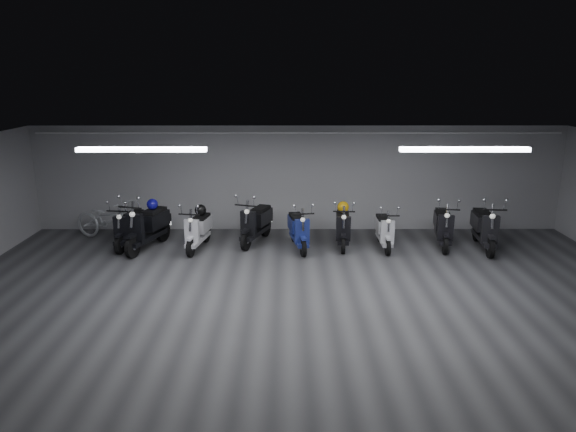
{
  "coord_description": "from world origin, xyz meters",
  "views": [
    {
      "loc": [
        -0.3,
        -8.71,
        4.1
      ],
      "look_at": [
        -0.28,
        2.5,
        1.05
      ],
      "focal_mm": 32.73,
      "sensor_mm": 36.0,
      "label": 1
    }
  ],
  "objects_px": {
    "scooter_3": "(256,216)",
    "scooter_8": "(444,220)",
    "scooter_0": "(129,221)",
    "scooter_1": "(147,220)",
    "scooter_6": "(385,225)",
    "helmet_0": "(201,210)",
    "helmet_2": "(152,204)",
    "scooter_9": "(485,221)",
    "scooter_2": "(198,224)",
    "scooter_5": "(343,221)",
    "scooter_4": "(299,224)",
    "helmet_1": "(343,207)",
    "bicycle": "(108,216)"
  },
  "relations": [
    {
      "from": "scooter_6",
      "to": "helmet_0",
      "type": "bearing_deg",
      "value": 178.06
    },
    {
      "from": "scooter_1",
      "to": "scooter_3",
      "type": "bearing_deg",
      "value": 28.19
    },
    {
      "from": "scooter_3",
      "to": "helmet_0",
      "type": "xyz_separation_m",
      "value": [
        -1.32,
        -0.25,
        0.23
      ]
    },
    {
      "from": "helmet_1",
      "to": "scooter_4",
      "type": "bearing_deg",
      "value": -157.77
    },
    {
      "from": "scooter_5",
      "to": "bicycle",
      "type": "xyz_separation_m",
      "value": [
        -5.9,
        0.52,
        -0.01
      ]
    },
    {
      "from": "scooter_5",
      "to": "helmet_1",
      "type": "relative_size",
      "value": 5.89
    },
    {
      "from": "helmet_2",
      "to": "helmet_0",
      "type": "bearing_deg",
      "value": -2.11
    },
    {
      "from": "scooter_9",
      "to": "bicycle",
      "type": "bearing_deg",
      "value": -178.72
    },
    {
      "from": "scooter_5",
      "to": "scooter_3",
      "type": "bearing_deg",
      "value": 177.8
    },
    {
      "from": "scooter_1",
      "to": "scooter_4",
      "type": "relative_size",
      "value": 1.17
    },
    {
      "from": "scooter_2",
      "to": "scooter_6",
      "type": "height_order",
      "value": "scooter_2"
    },
    {
      "from": "scooter_8",
      "to": "helmet_2",
      "type": "distance_m",
      "value": 7.08
    },
    {
      "from": "scooter_1",
      "to": "scooter_2",
      "type": "distance_m",
      "value": 1.22
    },
    {
      "from": "helmet_1",
      "to": "scooter_9",
      "type": "bearing_deg",
      "value": -8.13
    },
    {
      "from": "scooter_1",
      "to": "scooter_3",
      "type": "height_order",
      "value": "scooter_1"
    },
    {
      "from": "scooter_8",
      "to": "bicycle",
      "type": "relative_size",
      "value": 0.93
    },
    {
      "from": "scooter_9",
      "to": "helmet_2",
      "type": "xyz_separation_m",
      "value": [
        -7.99,
        0.29,
        0.34
      ]
    },
    {
      "from": "scooter_8",
      "to": "helmet_1",
      "type": "relative_size",
      "value": 6.24
    },
    {
      "from": "scooter_8",
      "to": "scooter_9",
      "type": "relative_size",
      "value": 0.95
    },
    {
      "from": "scooter_0",
      "to": "scooter_1",
      "type": "xyz_separation_m",
      "value": [
        0.49,
        -0.2,
        0.09
      ]
    },
    {
      "from": "scooter_6",
      "to": "helmet_0",
      "type": "relative_size",
      "value": 5.68
    },
    {
      "from": "scooter_3",
      "to": "helmet_2",
      "type": "relative_size",
      "value": 6.85
    },
    {
      "from": "scooter_2",
      "to": "scooter_8",
      "type": "xyz_separation_m",
      "value": [
        5.94,
        0.21,
        0.04
      ]
    },
    {
      "from": "scooter_3",
      "to": "scooter_4",
      "type": "xyz_separation_m",
      "value": [
        1.05,
        -0.46,
        -0.05
      ]
    },
    {
      "from": "scooter_3",
      "to": "scooter_5",
      "type": "bearing_deg",
      "value": 13.63
    },
    {
      "from": "scooter_6",
      "to": "bicycle",
      "type": "relative_size",
      "value": 0.82
    },
    {
      "from": "scooter_1",
      "to": "helmet_2",
      "type": "distance_m",
      "value": 0.41
    },
    {
      "from": "scooter_0",
      "to": "scooter_1",
      "type": "relative_size",
      "value": 0.87
    },
    {
      "from": "scooter_3",
      "to": "scooter_4",
      "type": "relative_size",
      "value": 1.09
    },
    {
      "from": "scooter_0",
      "to": "helmet_1",
      "type": "xyz_separation_m",
      "value": [
        5.22,
        0.26,
        0.28
      ]
    },
    {
      "from": "scooter_9",
      "to": "bicycle",
      "type": "xyz_separation_m",
      "value": [
        -9.27,
        0.77,
        -0.08
      ]
    },
    {
      "from": "scooter_3",
      "to": "scooter_5",
      "type": "distance_m",
      "value": 2.15
    },
    {
      "from": "scooter_5",
      "to": "scooter_9",
      "type": "bearing_deg",
      "value": 0.26
    },
    {
      "from": "scooter_1",
      "to": "helmet_0",
      "type": "bearing_deg",
      "value": 27.85
    },
    {
      "from": "scooter_0",
      "to": "scooter_8",
      "type": "relative_size",
      "value": 0.96
    },
    {
      "from": "scooter_0",
      "to": "bicycle",
      "type": "distance_m",
      "value": 0.89
    },
    {
      "from": "scooter_5",
      "to": "helmet_0",
      "type": "bearing_deg",
      "value": -175.6
    },
    {
      "from": "scooter_6",
      "to": "scooter_9",
      "type": "relative_size",
      "value": 0.84
    },
    {
      "from": "bicycle",
      "to": "helmet_2",
      "type": "xyz_separation_m",
      "value": [
        1.28,
        -0.48,
        0.42
      ]
    },
    {
      "from": "scooter_1",
      "to": "scooter_5",
      "type": "distance_m",
      "value": 4.71
    },
    {
      "from": "helmet_1",
      "to": "helmet_2",
      "type": "relative_size",
      "value": 1.07
    },
    {
      "from": "helmet_1",
      "to": "helmet_2",
      "type": "height_order",
      "value": "helmet_2"
    },
    {
      "from": "scooter_6",
      "to": "helmet_1",
      "type": "xyz_separation_m",
      "value": [
        -0.97,
        0.4,
        0.34
      ]
    },
    {
      "from": "scooter_1",
      "to": "helmet_2",
      "type": "height_order",
      "value": "scooter_1"
    },
    {
      "from": "scooter_0",
      "to": "scooter_6",
      "type": "xyz_separation_m",
      "value": [
        6.18,
        -0.15,
        -0.05
      ]
    },
    {
      "from": "scooter_1",
      "to": "scooter_3",
      "type": "distance_m",
      "value": 2.61
    },
    {
      "from": "scooter_3",
      "to": "scooter_8",
      "type": "bearing_deg",
      "value": 16.88
    },
    {
      "from": "scooter_5",
      "to": "bicycle",
      "type": "bearing_deg",
      "value": 179.31
    },
    {
      "from": "scooter_0",
      "to": "scooter_9",
      "type": "height_order",
      "value": "scooter_9"
    },
    {
      "from": "scooter_9",
      "to": "bicycle",
      "type": "height_order",
      "value": "scooter_9"
    }
  ]
}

